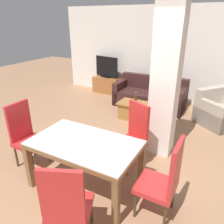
{
  "coord_description": "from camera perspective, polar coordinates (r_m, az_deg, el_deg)",
  "views": [
    {
      "loc": [
        1.59,
        -2.12,
        2.34
      ],
      "look_at": [
        0.0,
        0.81,
        0.9
      ],
      "focal_mm": 35.0,
      "sensor_mm": 36.0,
      "label": 1
    }
  ],
  "objects": [
    {
      "name": "dining_chair_head_right",
      "position": [
        2.8,
        13.52,
        -16.7
      ],
      "size": [
        0.46,
        0.46,
        1.1
      ],
      "rotation": [
        0.0,
        0.0,
        1.57
      ],
      "color": "red",
      "rests_on": "ground_plane"
    },
    {
      "name": "dining_table",
      "position": [
        3.18,
        -7.09,
        -10.22
      ],
      "size": [
        1.53,
        0.92,
        0.75
      ],
      "color": "brown",
      "rests_on": "ground_plane"
    },
    {
      "name": "divider_pillar",
      "position": [
        3.84,
        13.83,
        7.68
      ],
      "size": [
        0.44,
        0.39,
        2.7
      ],
      "color": "white",
      "rests_on": "ground_plane"
    },
    {
      "name": "bottle",
      "position": [
        5.31,
        6.17,
        3.29
      ],
      "size": [
        0.07,
        0.07,
        0.29
      ],
      "color": "#4C2D14",
      "rests_on": "coffee_table"
    },
    {
      "name": "dining_chair_far_right",
      "position": [
        3.65,
        5.51,
        -5.81
      ],
      "size": [
        0.61,
        0.61,
        1.1
      ],
      "rotation": [
        0.0,
        0.0,
        2.71
      ],
      "color": "red",
      "rests_on": "ground_plane"
    },
    {
      "name": "back_wall",
      "position": [
        6.74,
        15.01,
        14.1
      ],
      "size": [
        7.2,
        0.09,
        2.7
      ],
      "color": "white",
      "rests_on": "ground_plane"
    },
    {
      "name": "dining_chair_head_left",
      "position": [
        3.93,
        -21.57,
        -5.25
      ],
      "size": [
        0.46,
        0.46,
        1.1
      ],
      "rotation": [
        0.0,
        0.0,
        -1.57
      ],
      "color": "red",
      "rests_on": "ground_plane"
    },
    {
      "name": "armchair",
      "position": [
        5.73,
        26.1,
        -0.17
      ],
      "size": [
        1.21,
        1.22,
        0.83
      ],
      "rotation": [
        0.0,
        0.0,
        4.05
      ],
      "color": "#B9AC9B",
      "rests_on": "ground_plane"
    },
    {
      "name": "dining_chair_near_right",
      "position": [
        2.48,
        -11.68,
        -22.69
      ],
      "size": [
        0.61,
        0.61,
        1.1
      ],
      "rotation": [
        0.0,
        0.0,
        0.42
      ],
      "color": "red",
      "rests_on": "ground_plane"
    },
    {
      "name": "coffee_table",
      "position": [
        5.49,
        5.62,
        0.46
      ],
      "size": [
        0.74,
        0.52,
        0.42
      ],
      "color": "#9A6832",
      "rests_on": "ground_plane"
    },
    {
      "name": "tv_screen",
      "position": [
        7.3,
        -1.41,
        11.59
      ],
      "size": [
        0.86,
        0.26,
        0.68
      ],
      "rotation": [
        0.0,
        0.0,
        2.96
      ],
      "color": "black",
      "rests_on": "tv_stand"
    },
    {
      "name": "sofa",
      "position": [
        6.32,
        9.86,
        4.01
      ],
      "size": [
        1.95,
        0.86,
        0.83
      ],
      "rotation": [
        0.0,
        0.0,
        3.14
      ],
      "color": "#3A1E1D",
      "rests_on": "ground_plane"
    },
    {
      "name": "tv_stand",
      "position": [
        7.44,
        -1.36,
        7.1
      ],
      "size": [
        0.91,
        0.4,
        0.53
      ],
      "color": "#A26031",
      "rests_on": "ground_plane"
    },
    {
      "name": "ground_plane",
      "position": [
        3.54,
        -6.6,
        -18.28
      ],
      "size": [
        18.0,
        18.0,
        0.0
      ],
      "primitive_type": "plane",
      "color": "#A37553"
    }
  ]
}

